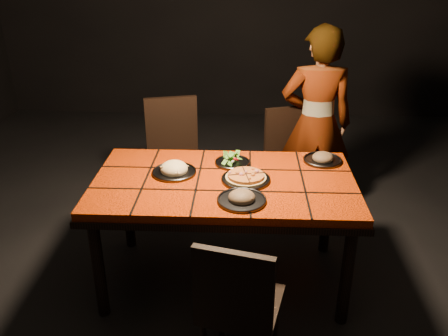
{
  "coord_description": "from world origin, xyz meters",
  "views": [
    {
      "loc": [
        0.12,
        -2.59,
        2.04
      ],
      "look_at": [
        -0.0,
        0.01,
        0.82
      ],
      "focal_mm": 38.0,
      "sensor_mm": 36.0,
      "label": 1
    }
  ],
  "objects_px": {
    "chair_far_right": "(291,155)",
    "plate_pizza": "(246,178)",
    "chair_near": "(238,303)",
    "dining_table": "(224,191)",
    "chair_far_left": "(174,148)",
    "diner": "(316,124)",
    "plate_pasta": "(174,170)"
  },
  "relations": [
    {
      "from": "chair_near",
      "to": "chair_far_left",
      "type": "distance_m",
      "value": 1.85
    },
    {
      "from": "dining_table",
      "to": "chair_far_left",
      "type": "distance_m",
      "value": 1.08
    },
    {
      "from": "plate_pizza",
      "to": "chair_far_right",
      "type": "bearing_deg",
      "value": 69.31
    },
    {
      "from": "plate_pizza",
      "to": "plate_pasta",
      "type": "bearing_deg",
      "value": 169.64
    },
    {
      "from": "plate_pizza",
      "to": "chair_near",
      "type": "bearing_deg",
      "value": -92.19
    },
    {
      "from": "chair_far_right",
      "to": "diner",
      "type": "height_order",
      "value": "diner"
    },
    {
      "from": "chair_far_left",
      "to": "chair_far_right",
      "type": "relative_size",
      "value": 1.08
    },
    {
      "from": "dining_table",
      "to": "chair_near",
      "type": "distance_m",
      "value": 0.83
    },
    {
      "from": "chair_far_left",
      "to": "diner",
      "type": "relative_size",
      "value": 0.61
    },
    {
      "from": "chair_near",
      "to": "diner",
      "type": "bearing_deg",
      "value": -94.28
    },
    {
      "from": "chair_far_left",
      "to": "plate_pasta",
      "type": "bearing_deg",
      "value": -95.63
    },
    {
      "from": "chair_near",
      "to": "chair_far_right",
      "type": "xyz_separation_m",
      "value": [
        0.4,
        1.77,
        0.02
      ]
    },
    {
      "from": "dining_table",
      "to": "plate_pasta",
      "type": "bearing_deg",
      "value": 167.23
    },
    {
      "from": "dining_table",
      "to": "chair_near",
      "type": "height_order",
      "value": "chair_near"
    },
    {
      "from": "dining_table",
      "to": "diner",
      "type": "relative_size",
      "value": 1.05
    },
    {
      "from": "dining_table",
      "to": "plate_pizza",
      "type": "xyz_separation_m",
      "value": [
        0.13,
        -0.01,
        0.1
      ]
    },
    {
      "from": "diner",
      "to": "plate_pizza",
      "type": "height_order",
      "value": "diner"
    },
    {
      "from": "dining_table",
      "to": "plate_pasta",
      "type": "xyz_separation_m",
      "value": [
        -0.32,
        0.07,
        0.1
      ]
    },
    {
      "from": "dining_table",
      "to": "chair_far_right",
      "type": "xyz_separation_m",
      "value": [
        0.5,
        0.97,
        -0.17
      ]
    },
    {
      "from": "diner",
      "to": "chair_far_left",
      "type": "bearing_deg",
      "value": 1.03
    },
    {
      "from": "dining_table",
      "to": "diner",
      "type": "distance_m",
      "value": 1.19
    },
    {
      "from": "chair_near",
      "to": "chair_far_left",
      "type": "height_order",
      "value": "chair_far_left"
    },
    {
      "from": "chair_near",
      "to": "chair_far_right",
      "type": "relative_size",
      "value": 0.96
    },
    {
      "from": "chair_far_right",
      "to": "plate_pizza",
      "type": "distance_m",
      "value": 1.08
    },
    {
      "from": "plate_pizza",
      "to": "plate_pasta",
      "type": "relative_size",
      "value": 1.08
    },
    {
      "from": "diner",
      "to": "plate_pizza",
      "type": "xyz_separation_m",
      "value": [
        -0.55,
        -0.98,
        -0.01
      ]
    },
    {
      "from": "chair_far_right",
      "to": "plate_pizza",
      "type": "height_order",
      "value": "chair_far_right"
    },
    {
      "from": "chair_far_left",
      "to": "plate_pizza",
      "type": "xyz_separation_m",
      "value": [
        0.59,
        -0.98,
        0.23
      ]
    },
    {
      "from": "dining_table",
      "to": "chair_near",
      "type": "relative_size",
      "value": 1.93
    },
    {
      "from": "chair_near",
      "to": "plate_pizza",
      "type": "height_order",
      "value": "chair_near"
    },
    {
      "from": "chair_far_right",
      "to": "plate_pizza",
      "type": "xyz_separation_m",
      "value": [
        -0.37,
        -0.98,
        0.26
      ]
    },
    {
      "from": "plate_pasta",
      "to": "chair_far_right",
      "type": "bearing_deg",
      "value": 47.64
    }
  ]
}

